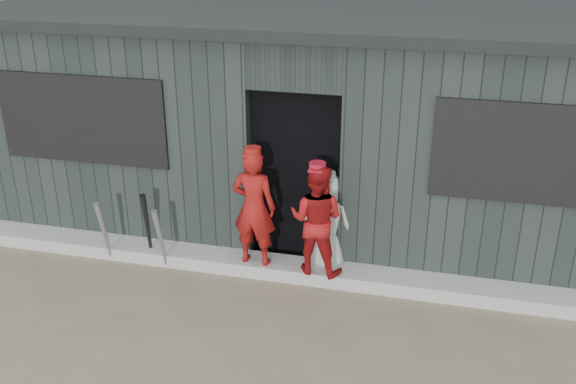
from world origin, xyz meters
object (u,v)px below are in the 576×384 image
(player_red_right, at_px, (317,219))
(bat_left, at_px, (104,232))
(bat_mid, at_px, (161,239))
(player_grey_back, at_px, (326,224))
(dugout, at_px, (320,118))
(bat_right, at_px, (148,227))
(player_red_left, at_px, (254,208))

(player_red_right, bearing_deg, bat_left, 11.03)
(player_red_right, bearing_deg, bat_mid, 12.19)
(bat_mid, distance_m, player_red_right, 1.75)
(bat_left, height_order, player_grey_back, player_grey_back)
(player_grey_back, distance_m, dugout, 1.70)
(bat_mid, relative_size, bat_right, 0.87)
(bat_mid, xyz_separation_m, player_red_left, (1.02, 0.17, 0.42))
(bat_right, bearing_deg, dugout, 47.92)
(bat_right, relative_size, player_red_left, 0.67)
(bat_mid, height_order, dugout, dugout)
(bat_left, distance_m, dugout, 2.95)
(bat_left, distance_m, player_grey_back, 2.47)
(player_red_right, bearing_deg, dugout, -72.40)
(bat_left, xyz_separation_m, player_red_left, (1.69, 0.18, 0.41))
(player_red_left, height_order, dugout, dugout)
(bat_mid, height_order, player_red_right, player_red_right)
(bat_left, relative_size, player_red_left, 0.60)
(player_grey_back, xyz_separation_m, dugout, (-0.37, 1.49, 0.71))
(bat_mid, distance_m, bat_right, 0.26)
(bat_right, xyz_separation_m, player_grey_back, (1.97, 0.28, 0.14))
(player_red_left, distance_m, player_grey_back, 0.81)
(bat_left, bearing_deg, dugout, 42.99)
(bat_right, bearing_deg, player_grey_back, 7.98)
(bat_right, relative_size, dugout, 0.10)
(bat_right, xyz_separation_m, player_red_right, (1.92, 0.01, 0.32))
(bat_left, xyz_separation_m, player_red_right, (2.37, 0.15, 0.36))
(bat_left, bearing_deg, bat_right, 17.65)
(player_grey_back, bearing_deg, player_red_left, 19.82)
(dugout, bearing_deg, bat_left, -137.01)
(bat_mid, distance_m, dugout, 2.53)
(bat_right, height_order, player_red_right, player_red_right)
(bat_mid, bearing_deg, bat_left, -179.30)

